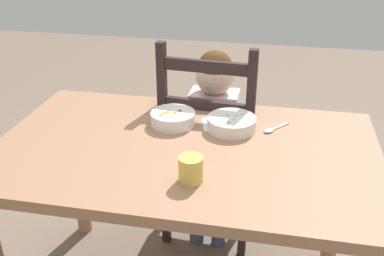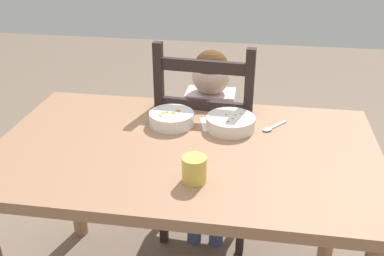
# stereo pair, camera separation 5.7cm
# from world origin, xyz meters

# --- Properties ---
(dining_table) EXTENTS (1.37, 0.84, 0.75)m
(dining_table) POSITION_xyz_m (0.00, 0.00, 0.64)
(dining_table) COLOR #9E7153
(dining_table) RESTS_ON ground
(dining_chair) EXTENTS (0.45, 0.45, 1.03)m
(dining_chair) POSITION_xyz_m (0.03, 0.46, 0.48)
(dining_chair) COLOR black
(dining_chair) RESTS_ON ground
(child_figure) EXTENTS (0.32, 0.31, 0.96)m
(child_figure) POSITION_xyz_m (0.03, 0.46, 0.63)
(child_figure) COLOR silver
(child_figure) RESTS_ON ground
(bowl_of_peas) EXTENTS (0.19, 0.19, 0.05)m
(bowl_of_peas) POSITION_xyz_m (0.15, 0.17, 0.77)
(bowl_of_peas) COLOR white
(bowl_of_peas) RESTS_ON dining_table
(bowl_of_carrots) EXTENTS (0.18, 0.18, 0.05)m
(bowl_of_carrots) POSITION_xyz_m (-0.08, 0.17, 0.77)
(bowl_of_carrots) COLOR white
(bowl_of_carrots) RESTS_ON dining_table
(spoon) EXTENTS (0.10, 0.12, 0.01)m
(spoon) POSITION_xyz_m (0.30, 0.19, 0.75)
(spoon) COLOR silver
(spoon) RESTS_ON dining_table
(drinking_cup) EXTENTS (0.08, 0.08, 0.08)m
(drinking_cup) POSITION_xyz_m (0.06, -0.21, 0.79)
(drinking_cup) COLOR #DCC04F
(drinking_cup) RESTS_ON dining_table
(paper_napkin) EXTENTS (0.16, 0.15, 0.00)m
(paper_napkin) POSITION_xyz_m (0.10, 0.20, 0.75)
(paper_napkin) COLOR white
(paper_napkin) RESTS_ON dining_table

